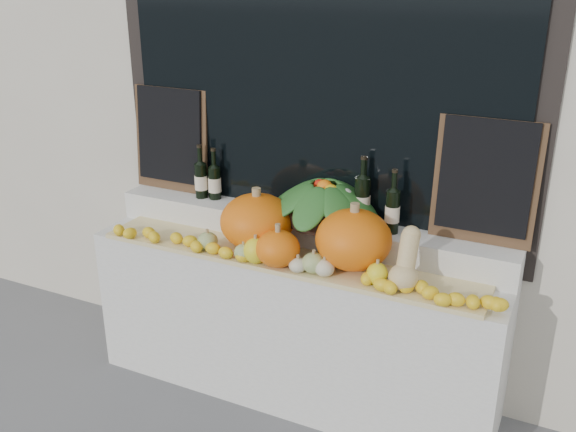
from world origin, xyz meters
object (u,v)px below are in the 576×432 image
at_px(produce_bowl, 324,200).
at_px(butternut_squash, 406,263).
at_px(pumpkin_left, 257,221).
at_px(pumpkin_right, 354,239).
at_px(wine_bottle_tall, 362,201).

bearing_deg(produce_bowl, butternut_squash, -29.17).
distance_m(pumpkin_left, produce_bowl, 0.38).
distance_m(pumpkin_right, wine_bottle_tall, 0.27).
xyz_separation_m(butternut_squash, wine_bottle_tall, (-0.34, 0.33, 0.15)).
bearing_deg(produce_bowl, pumpkin_right, -40.34).
relative_size(pumpkin_left, produce_bowl, 0.60).
distance_m(pumpkin_left, wine_bottle_tall, 0.57).
xyz_separation_m(pumpkin_right, produce_bowl, (-0.25, 0.21, 0.10)).
bearing_deg(pumpkin_right, pumpkin_left, 178.73).
relative_size(produce_bowl, wine_bottle_tall, 1.74).
xyz_separation_m(produce_bowl, wine_bottle_tall, (0.20, 0.03, 0.02)).
bearing_deg(butternut_squash, pumpkin_right, 162.52).
bearing_deg(pumpkin_right, wine_bottle_tall, 101.13).
distance_m(pumpkin_right, produce_bowl, 0.34).
distance_m(butternut_squash, produce_bowl, 0.64).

